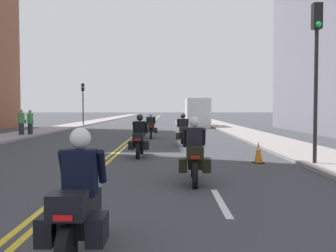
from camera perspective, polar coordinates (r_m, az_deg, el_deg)
name	(u,v)px	position (r m, az deg, el deg)	size (l,w,h in m)	color
ground_plane	(149,124)	(47.88, -2.80, 0.32)	(264.00, 264.00, 0.00)	#3D3F43
sidewalk_left	(83,123)	(48.87, -12.04, 0.38)	(2.82, 144.00, 0.12)	#9B9095
sidewalk_right	(214,123)	(48.16, 6.58, 0.39)	(2.82, 144.00, 0.12)	gray
centreline_yellow_inner	(148,124)	(47.88, -2.94, 0.32)	(0.12, 132.00, 0.01)	yellow
centreline_yellow_outer	(150,124)	(47.87, -2.65, 0.32)	(0.12, 132.00, 0.01)	yellow
lane_dashes_white	(181,134)	(28.87, 1.88, -1.13)	(0.14, 56.40, 0.01)	silver
motorcycle_0	(78,207)	(5.06, -12.77, -11.22)	(0.76, 2.09, 1.62)	black
motorcycle_1	(193,157)	(9.92, 3.59, -4.38)	(0.78, 2.19, 1.65)	black
motorcycle_2	(138,140)	(15.23, -4.25, -1.96)	(0.77, 2.15, 1.63)	black
motorcycle_3	(182,132)	(19.84, 1.99, -0.90)	(0.78, 2.26, 1.61)	black
motorcycle_4	(150,128)	(24.72, -2.63, -0.22)	(0.78, 2.21, 1.59)	black
traffic_cone_0	(257,152)	(13.87, 12.62, -3.67)	(0.36, 0.36, 0.74)	black
traffic_light_near	(315,56)	(13.54, 20.24, 9.39)	(0.28, 0.38, 5.14)	black
traffic_light_far	(82,96)	(43.35, -12.24, 4.14)	(0.28, 0.38, 4.48)	black
pedestrian_0	(20,122)	(27.92, -20.38, 0.49)	(0.48, 0.41, 1.80)	#2A2933
pedestrian_1	(29,123)	(28.07, -19.26, 0.46)	(0.30, 0.50, 1.75)	#212630
parked_truck	(196,114)	(39.67, 3.96, 1.70)	(2.20, 6.50, 2.80)	silver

